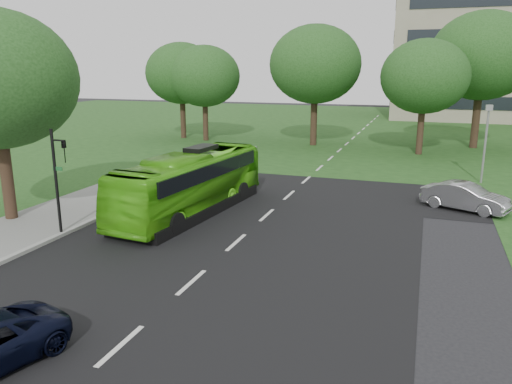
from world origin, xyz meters
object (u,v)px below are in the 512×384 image
Objects in this scene: bus at (191,183)px; traffic_light at (58,174)px; sedan at (465,197)px; tree_park_b at (315,64)px; tree_park_a at (204,76)px; tree_park_f at (182,73)px; tree_park_d at (483,56)px; tree_park_c at (425,77)px; camera_pole at (486,133)px.

traffic_light is (-3.48, -4.82, 1.16)m from bus.
bus is 2.54× the size of sedan.
tree_park_a is at bearing -177.83° from tree_park_b.
tree_park_a reaches higher than sedan.
tree_park_f is (-2.79, 0.84, 0.24)m from tree_park_a.
tree_park_f reaches higher than sedan.
tree_park_d is 26.78m from tree_park_f.
tree_park_d is 35.86m from traffic_light.
tree_park_f is at bearing 76.67° from sedan.
tree_park_a is 2.17× the size of sedan.
bus is 6.06m from traffic_light.
tree_park_a reaches higher than bus.
tree_park_f is at bearing 163.24° from tree_park_a.
tree_park_d is (23.83, 3.36, 1.72)m from tree_park_a.
tree_park_b reaches higher than sedan.
tree_park_a is 24.12m from tree_park_d.
tree_park_a is at bearing -171.97° from tree_park_d.
tree_park_c reaches higher than camera_pole.
sedan is (2.51, -16.21, -5.41)m from tree_park_c.
tree_park_c is 22.37m from tree_park_f.
tree_park_c is 0.79× the size of tree_park_d.
tree_park_c is (19.44, -1.65, 0.10)m from tree_park_a.
camera_pole is (13.73, 11.35, 1.58)m from bus.
tree_park_d is at bearing 8.03° from tree_park_a.
bus is at bearing 134.40° from sedan.
bus is at bearing -92.06° from tree_park_b.
sedan is (21.95, -17.86, -5.31)m from tree_park_a.
camera_pole is at bearing -41.90° from tree_park_b.
tree_park_a is 0.96× the size of tree_park_f.
traffic_light is (6.04, -27.36, -3.38)m from tree_park_a.
tree_park_a reaches higher than camera_pole.
tree_park_c is at bearing -4.85° from tree_park_a.
tree_park_f is 28.88m from camera_pole.
tree_park_b is 2.35× the size of traffic_light.
tree_park_c reaches higher than tree_park_a.
traffic_light is 0.95× the size of camera_pole.
tree_park_c reaches higher than sedan.
tree_park_b reaches higher than bus.
bus is (-0.82, -22.93, -5.58)m from tree_park_b.
tree_park_f is (-22.23, 2.49, 0.13)m from tree_park_c.
tree_park_c is at bearing 61.59° from traffic_light.
sedan is 0.92× the size of traffic_light.
tree_park_b is at bearing 121.21° from camera_pole.
traffic_light is at bearing -117.52° from tree_park_c.
tree_park_f is at bearing 106.52° from traffic_light.
sedan is (11.60, -18.25, -6.35)m from tree_park_b.
camera_pole is (12.91, -11.59, -4.01)m from tree_park_b.
tree_park_c reaches higher than traffic_light.
tree_park_b is 9.36m from tree_park_c.
bus is 13.29m from sedan.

